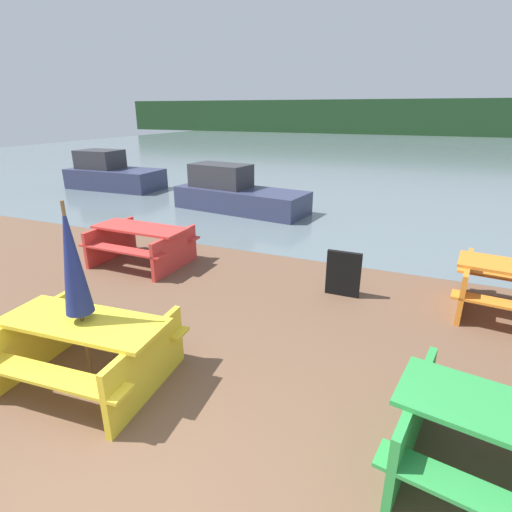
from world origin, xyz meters
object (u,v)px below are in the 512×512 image
(umbrella_navy, at_px, (72,260))
(boat_second, at_px, (112,174))
(picnic_table_red, at_px, (141,241))
(signboard, at_px, (343,274))
(boat, at_px, (236,194))
(picnic_table_green, at_px, (497,444))
(picnic_table_yellow, at_px, (86,344))

(umbrella_navy, xyz_separation_m, boat_second, (-7.95, 9.30, -0.92))
(picnic_table_red, distance_m, boat_second, 8.68)
(umbrella_navy, relative_size, signboard, 2.74)
(boat, relative_size, boat_second, 1.16)
(picnic_table_green, bearing_deg, signboard, 120.21)
(picnic_table_yellow, height_order, boat_second, boat_second)
(signboard, bearing_deg, picnic_table_yellow, -123.10)
(boat_second, bearing_deg, picnic_table_green, -38.61)
(picnic_table_yellow, xyz_separation_m, boat, (-2.03, 7.96, 0.03))
(boat_second, bearing_deg, boat, -13.88)
(picnic_table_red, bearing_deg, signboard, 1.56)
(boat, distance_m, signboard, 6.26)
(picnic_table_green, height_order, umbrella_navy, umbrella_navy)
(picnic_table_yellow, xyz_separation_m, picnic_table_green, (3.96, 0.19, -0.01))
(picnic_table_red, relative_size, umbrella_navy, 0.90)
(boat, bearing_deg, picnic_table_red, -79.26)
(picnic_table_red, bearing_deg, boat, 93.02)
(picnic_table_yellow, relative_size, boat_second, 0.53)
(picnic_table_red, distance_m, boat, 4.78)
(umbrella_navy, bearing_deg, boat, 104.27)
(picnic_table_yellow, height_order, picnic_table_red, picnic_table_yellow)
(signboard, bearing_deg, picnic_table_red, -178.44)
(picnic_table_yellow, distance_m, picnic_table_green, 3.97)
(picnic_table_green, relative_size, picnic_table_red, 0.93)
(picnic_table_yellow, height_order, boat, boat)
(picnic_table_yellow, relative_size, umbrella_navy, 0.93)
(picnic_table_yellow, height_order, umbrella_navy, umbrella_navy)
(picnic_table_green, relative_size, boat_second, 0.48)
(signboard, bearing_deg, umbrella_navy, -123.10)
(boat, height_order, boat_second, boat_second)
(picnic_table_green, distance_m, boat_second, 14.99)
(boat, relative_size, signboard, 5.56)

